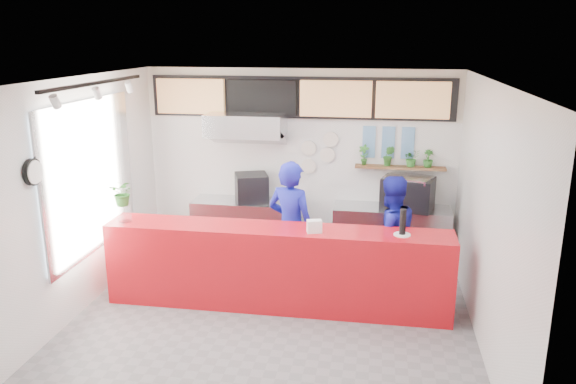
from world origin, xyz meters
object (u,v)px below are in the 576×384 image
Objects in this scene: staff_center at (291,227)px; pepper_mill at (403,222)px; panini_oven at (252,188)px; espresso_machine at (408,193)px; service_counter at (277,267)px; staff_right at (389,237)px.

pepper_mill is at bearing 179.83° from staff_center.
espresso_machine is (2.47, 0.00, 0.02)m from panini_oven.
panini_oven is 1.55m from staff_center.
staff_center is at bearing 78.54° from service_counter.
pepper_mill reaches higher than service_counter.
panini_oven is 2.96m from pepper_mill.
panini_oven is 0.66× the size of espresso_machine.
staff_center reaches higher than espresso_machine.
service_counter is at bearing -119.31° from espresso_machine.
service_counter is at bearing 98.49° from staff_center.
staff_center is at bearing -127.13° from espresso_machine.
espresso_machine is 2.37× the size of pepper_mill.
pepper_mill is at bearing 76.41° from staff_right.
pepper_mill reaches higher than espresso_machine.
espresso_machine is at bearing -129.77° from staff_right.
panini_oven is 2.47m from espresso_machine.
espresso_machine is at bearing -121.73° from staff_center.
staff_right reaches higher than service_counter.
staff_right is at bearing -49.49° from panini_oven.
staff_center is 1.61m from pepper_mill.
staff_center is at bearing -76.61° from panini_oven.
espresso_machine is at bearing 85.47° from pepper_mill.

